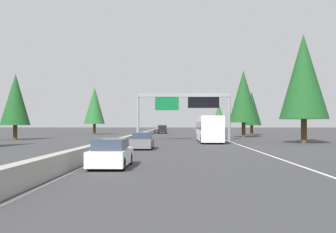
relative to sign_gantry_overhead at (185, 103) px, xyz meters
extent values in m
plane|color=#38383A|center=(9.88, 6.04, -5.04)|extent=(320.00, 320.00, 0.00)
cube|color=#9E9B93|center=(29.88, 6.34, -4.59)|extent=(180.00, 0.56, 0.90)
cube|color=silver|center=(19.88, -5.48, -5.03)|extent=(160.00, 0.16, 0.01)
cube|color=silver|center=(19.88, 5.79, -5.03)|extent=(160.00, 0.16, 0.01)
cylinder|color=gray|center=(0.04, 6.34, -2.12)|extent=(0.36, 0.36, 5.83)
cylinder|color=gray|center=(0.04, -5.98, -2.12)|extent=(0.36, 0.36, 5.83)
cube|color=gray|center=(0.04, 0.18, 1.04)|extent=(0.50, 12.32, 0.50)
cube|color=#0C602D|center=(-0.11, 2.39, -0.06)|extent=(0.12, 3.20, 1.90)
cube|color=black|center=(-0.11, -2.53, 0.04)|extent=(0.16, 4.20, 1.50)
cube|color=white|center=(-32.81, 4.40, -4.51)|extent=(4.40, 1.80, 0.76)
cube|color=#2D3847|center=(-33.03, 4.40, -3.85)|extent=(2.46, 1.51, 0.56)
cylinder|color=black|center=(-31.40, 5.19, -4.72)|extent=(0.64, 0.22, 0.64)
cylinder|color=black|center=(-31.40, 3.61, -4.72)|extent=(0.64, 0.22, 0.64)
cylinder|color=black|center=(-34.21, 5.19, -4.72)|extent=(0.64, 0.22, 0.64)
cylinder|color=black|center=(-34.21, 3.61, -4.72)|extent=(0.64, 0.22, 0.64)
cube|color=slate|center=(-18.45, 4.06, -4.51)|extent=(4.40, 1.80, 0.76)
cube|color=#2D3847|center=(-18.67, 4.06, -3.85)|extent=(2.46, 1.51, 0.56)
cylinder|color=black|center=(-17.04, 4.85, -4.72)|extent=(0.64, 0.22, 0.64)
cylinder|color=black|center=(-17.04, 3.27, -4.72)|extent=(0.64, 0.22, 0.64)
cylinder|color=black|center=(-19.86, 4.85, -4.72)|extent=(0.64, 0.22, 0.64)
cylinder|color=black|center=(-19.86, 3.27, -4.72)|extent=(0.64, 0.22, 0.64)
cube|color=white|center=(-5.38, -2.81, -3.39)|extent=(11.50, 2.50, 2.90)
cube|color=#2D3847|center=(-5.38, -2.81, -3.03)|extent=(11.04, 2.55, 0.84)
cylinder|color=black|center=(-1.36, -1.71, -4.54)|extent=(1.00, 0.30, 1.00)
cylinder|color=black|center=(-1.36, -3.91, -4.54)|extent=(1.00, 0.30, 1.00)
cylinder|color=black|center=(-9.41, -1.71, -4.54)|extent=(1.00, 0.30, 1.00)
cylinder|color=black|center=(-9.41, -3.91, -4.54)|extent=(1.00, 0.30, 1.00)
cube|color=black|center=(35.99, 4.44, -4.43)|extent=(5.60, 2.00, 0.70)
cube|color=black|center=(37.00, 4.44, -3.63)|extent=(2.24, 1.84, 0.90)
cube|color=#2D3847|center=(37.00, 4.44, -3.54)|extent=(2.02, 1.92, 0.41)
cylinder|color=black|center=(37.84, 5.30, -4.64)|extent=(0.80, 0.28, 0.80)
cylinder|color=black|center=(37.84, 3.58, -4.64)|extent=(0.80, 0.28, 0.80)
cylinder|color=black|center=(34.14, 5.30, -4.64)|extent=(0.80, 0.28, 0.80)
cylinder|color=black|center=(34.14, 3.58, -4.64)|extent=(0.80, 0.28, 0.80)
cylinder|color=#4C3823|center=(-7.61, -13.52, -3.66)|extent=(0.66, 0.66, 2.76)
cone|color=#194C1E|center=(-7.61, -13.52, 2.61)|extent=(5.52, 5.52, 9.78)
cylinder|color=#4C3823|center=(12.31, -9.96, -3.82)|extent=(0.63, 0.63, 2.43)
cone|color=#194C1E|center=(12.31, -9.96, 1.70)|extent=(4.86, 4.86, 8.62)
cylinder|color=#4C3823|center=(25.55, -13.79, -4.09)|extent=(0.57, 0.57, 1.90)
cone|color=#143D19|center=(25.55, -13.79, 0.22)|extent=(3.79, 3.79, 6.72)
cylinder|color=#4C3823|center=(61.44, -11.03, -4.14)|extent=(0.56, 0.56, 1.79)
cone|color=#236028|center=(61.44, -11.03, -0.07)|extent=(3.58, 3.58, 6.35)
cylinder|color=#4C3823|center=(1.18, 23.57, -4.03)|extent=(0.58, 0.58, 2.02)
cone|color=#194C1E|center=(1.18, 23.57, 0.57)|extent=(4.04, 4.04, 7.17)
cylinder|color=#4C3823|center=(28.68, 18.33, -3.96)|extent=(0.60, 0.60, 2.16)
cone|color=#236028|center=(28.68, 18.33, 0.96)|extent=(4.33, 4.33, 7.68)
camera|label=1|loc=(-53.03, 0.98, -2.80)|focal=42.09mm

